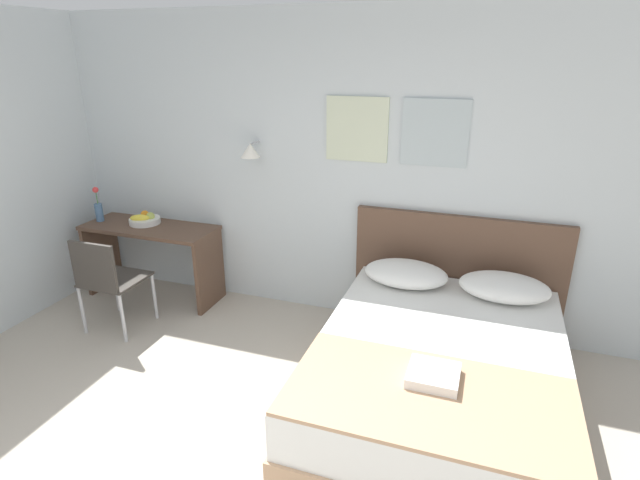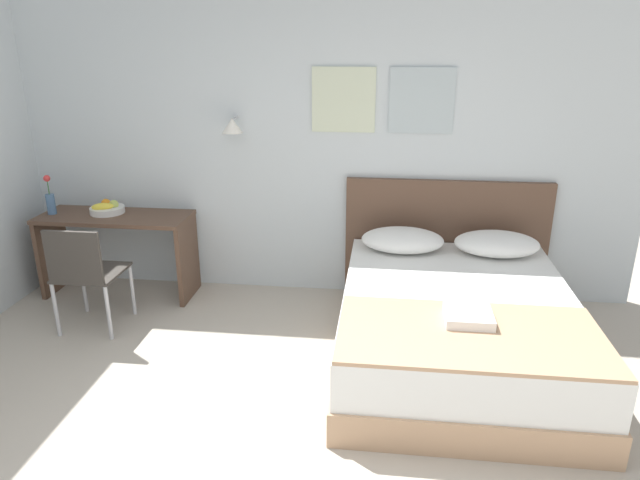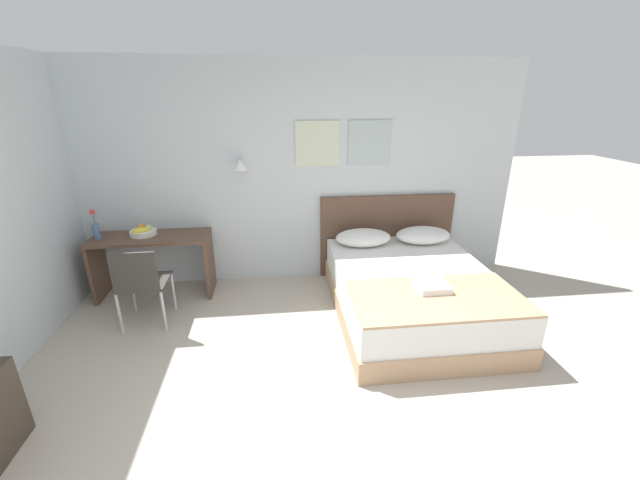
% 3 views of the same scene
% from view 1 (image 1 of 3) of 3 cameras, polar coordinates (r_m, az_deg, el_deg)
% --- Properties ---
extents(wall_back, '(5.68, 0.31, 2.65)m').
position_cam_1_polar(wall_back, '(4.39, -0.13, 8.04)').
color(wall_back, silver).
rests_on(wall_back, ground_plane).
extents(bed, '(1.60, 2.09, 0.52)m').
position_cam_1_polar(bed, '(3.55, 13.30, -14.84)').
color(bed, tan).
rests_on(bed, ground_plane).
extents(headboard, '(1.72, 0.06, 1.06)m').
position_cam_1_polar(headboard, '(4.36, 15.25, -3.95)').
color(headboard, brown).
rests_on(headboard, ground_plane).
extents(pillow_left, '(0.67, 0.43, 0.19)m').
position_cam_1_polar(pillow_left, '(4.09, 9.78, -3.80)').
color(pillow_left, white).
rests_on(pillow_left, bed).
extents(pillow_right, '(0.67, 0.43, 0.19)m').
position_cam_1_polar(pillow_right, '(4.05, 20.30, -5.07)').
color(pillow_right, white).
rests_on(pillow_right, bed).
extents(throw_blanket, '(1.55, 0.84, 0.02)m').
position_cam_1_polar(throw_blanket, '(2.90, 12.29, -17.11)').
color(throw_blanket, tan).
rests_on(throw_blanket, bed).
extents(folded_towel_near_foot, '(0.29, 0.28, 0.06)m').
position_cam_1_polar(folded_towel_near_foot, '(2.99, 12.83, -14.83)').
color(folded_towel_near_foot, white).
rests_on(folded_towel_near_foot, throw_blanket).
extents(desk, '(1.30, 0.50, 0.73)m').
position_cam_1_polar(desk, '(5.11, -18.68, -0.73)').
color(desk, brown).
rests_on(desk, ground_plane).
extents(desk_chair, '(0.46, 0.46, 0.87)m').
position_cam_1_polar(desk_chair, '(4.58, -23.25, -3.91)').
color(desk_chair, '#3D3833').
rests_on(desk_chair, ground_plane).
extents(fruit_bowl, '(0.29, 0.29, 0.11)m').
position_cam_1_polar(fruit_bowl, '(5.11, -19.40, 2.22)').
color(fruit_bowl, silver).
rests_on(fruit_bowl, desk).
extents(flower_vase, '(0.07, 0.07, 0.34)m').
position_cam_1_polar(flower_vase, '(5.33, -23.98, 3.27)').
color(flower_vase, '#4C7099').
rests_on(flower_vase, desk).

